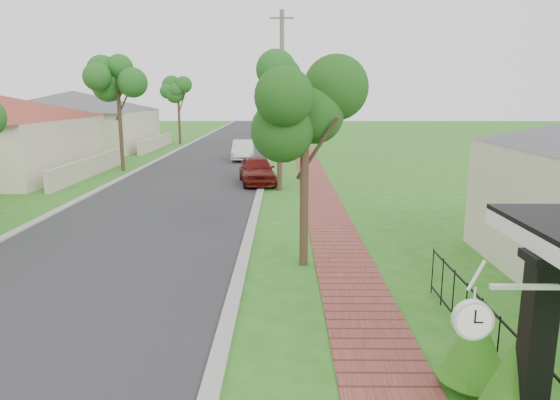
% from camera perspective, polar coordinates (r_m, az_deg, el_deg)
% --- Properties ---
extents(road, '(7.00, 120.00, 0.02)m').
position_cam_1_polar(road, '(26.94, -9.62, 2.71)').
color(road, '#28282B').
rests_on(road, ground).
extents(kerb_right, '(0.30, 120.00, 0.10)m').
position_cam_1_polar(kerb_right, '(26.55, -1.83, 2.73)').
color(kerb_right, '#9E9E99').
rests_on(kerb_right, ground).
extents(kerb_left, '(0.30, 120.00, 0.10)m').
position_cam_1_polar(kerb_left, '(27.81, -17.05, 2.63)').
color(kerb_left, '#9E9E99').
rests_on(kerb_left, ground).
extents(sidewalk, '(1.50, 120.00, 0.03)m').
position_cam_1_polar(sidewalk, '(26.57, 3.79, 2.72)').
color(sidewalk, brown).
rests_on(sidewalk, ground).
extents(porch_post, '(0.48, 0.48, 2.52)m').
position_cam_1_polar(porch_post, '(6.67, 26.94, -16.90)').
color(porch_post, black).
rests_on(porch_post, ground).
extents(picket_fence, '(0.03, 8.02, 1.00)m').
position_cam_1_polar(picket_fence, '(7.87, 25.59, -17.06)').
color(picket_fence, black).
rests_on(picket_fence, ground).
extents(street_trees, '(10.70, 37.65, 5.89)m').
position_cam_1_polar(street_trees, '(33.35, -7.61, 12.31)').
color(street_trees, '#382619').
rests_on(street_trees, ground).
extents(far_house_grey, '(15.56, 15.56, 4.60)m').
position_cam_1_polar(far_house_grey, '(43.55, -22.32, 8.51)').
color(far_house_grey, beige).
rests_on(far_house_grey, ground).
extents(parked_car_red, '(2.16, 4.14, 1.34)m').
position_cam_1_polar(parked_car_red, '(24.15, -2.65, 3.43)').
color(parked_car_red, '#5B110D').
rests_on(parked_car_red, ground).
extents(parked_car_white, '(1.47, 3.94, 1.29)m').
position_cam_1_polar(parked_car_white, '(33.42, -4.21, 5.69)').
color(parked_car_white, silver).
rests_on(parked_car_white, ground).
extents(near_tree, '(1.86, 1.86, 4.77)m').
position_cam_1_polar(near_tree, '(12.04, 2.87, 9.91)').
color(near_tree, '#382619').
rests_on(near_tree, ground).
extents(utility_pole, '(1.20, 0.24, 8.39)m').
position_cam_1_polar(utility_pole, '(26.19, 0.22, 11.97)').
color(utility_pole, '#726759').
rests_on(utility_pole, ground).
extents(station_clock, '(1.06, 0.13, 0.60)m').
position_cam_1_polar(station_clock, '(5.65, 21.55, -12.33)').
color(station_clock, white).
rests_on(station_clock, ground).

